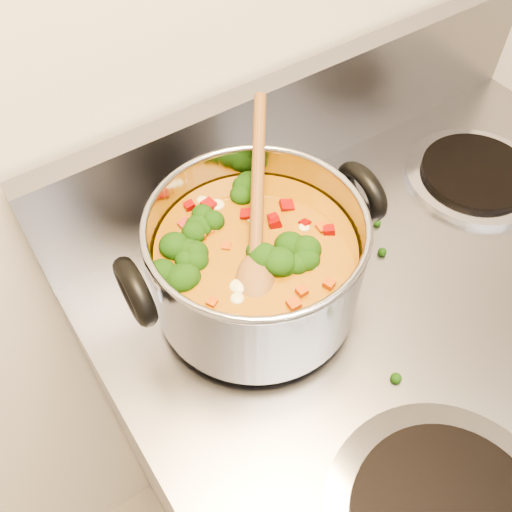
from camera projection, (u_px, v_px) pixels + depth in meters
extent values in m
cube|color=gray|center=(390.00, 450.00, 1.03)|extent=(0.77, 0.67, 0.92)
cube|color=gray|center=(306.00, 118.00, 0.76)|extent=(0.77, 0.03, 0.16)
cylinder|color=#A5A5AD|center=(262.00, 297.00, 0.68)|extent=(0.19, 0.19, 0.01)
cylinder|color=black|center=(262.00, 293.00, 0.67)|extent=(0.15, 0.15, 0.01)
cylinder|color=#A5A5AD|center=(475.00, 176.00, 0.80)|extent=(0.19, 0.19, 0.01)
cylinder|color=black|center=(476.00, 172.00, 0.80)|extent=(0.15, 0.15, 0.01)
cylinder|color=#9B9BA2|center=(256.00, 262.00, 0.62)|extent=(0.23, 0.23, 0.12)
torus|color=#9B9BA2|center=(256.00, 224.00, 0.57)|extent=(0.23, 0.23, 0.01)
cylinder|color=#96610D|center=(256.00, 271.00, 0.63)|extent=(0.21, 0.21, 0.09)
torus|color=black|center=(135.00, 291.00, 0.54)|extent=(0.03, 0.08, 0.08)
torus|color=black|center=(361.00, 192.00, 0.63)|extent=(0.03, 0.08, 0.08)
ellipsoid|color=black|center=(223.00, 194.00, 0.64)|extent=(0.04, 0.04, 0.03)
ellipsoid|color=black|center=(187.00, 236.00, 0.60)|extent=(0.04, 0.04, 0.03)
ellipsoid|color=black|center=(311.00, 275.00, 0.57)|extent=(0.04, 0.04, 0.03)
ellipsoid|color=black|center=(221.00, 210.00, 0.63)|extent=(0.04, 0.04, 0.03)
ellipsoid|color=black|center=(279.00, 211.00, 0.63)|extent=(0.04, 0.04, 0.03)
ellipsoid|color=black|center=(228.00, 210.00, 0.63)|extent=(0.04, 0.04, 0.03)
ellipsoid|color=black|center=(167.00, 265.00, 0.58)|extent=(0.04, 0.04, 0.03)
ellipsoid|color=black|center=(299.00, 235.00, 0.61)|extent=(0.04, 0.04, 0.03)
ellipsoid|color=black|center=(253.00, 202.00, 0.63)|extent=(0.04, 0.04, 0.03)
ellipsoid|color=black|center=(223.00, 287.00, 0.56)|extent=(0.04, 0.04, 0.03)
ellipsoid|color=black|center=(284.00, 218.00, 0.62)|extent=(0.04, 0.04, 0.03)
ellipsoid|color=maroon|center=(335.00, 219.00, 0.62)|extent=(0.01, 0.01, 0.01)
ellipsoid|color=maroon|center=(236.00, 303.00, 0.55)|extent=(0.01, 0.01, 0.01)
ellipsoid|color=maroon|center=(200.00, 205.00, 0.63)|extent=(0.01, 0.01, 0.01)
ellipsoid|color=maroon|center=(292.00, 212.00, 0.63)|extent=(0.01, 0.01, 0.01)
ellipsoid|color=maroon|center=(211.00, 270.00, 0.58)|extent=(0.01, 0.01, 0.01)
ellipsoid|color=maroon|center=(293.00, 308.00, 0.55)|extent=(0.01, 0.01, 0.01)
ellipsoid|color=maroon|center=(262.00, 280.00, 0.57)|extent=(0.01, 0.01, 0.01)
ellipsoid|color=maroon|center=(194.00, 243.00, 0.60)|extent=(0.01, 0.01, 0.01)
ellipsoid|color=maroon|center=(296.00, 284.00, 0.57)|extent=(0.01, 0.01, 0.01)
ellipsoid|color=maroon|center=(272.00, 265.00, 0.58)|extent=(0.01, 0.01, 0.01)
ellipsoid|color=#9F3A08|center=(252.00, 252.00, 0.59)|extent=(0.01, 0.01, 0.01)
ellipsoid|color=#9F3A08|center=(231.00, 198.00, 0.64)|extent=(0.01, 0.01, 0.01)
ellipsoid|color=#9F3A08|center=(319.00, 265.00, 0.58)|extent=(0.01, 0.01, 0.01)
ellipsoid|color=#9F3A08|center=(297.00, 261.00, 0.58)|extent=(0.01, 0.01, 0.01)
ellipsoid|color=#9F3A08|center=(325.00, 239.00, 0.60)|extent=(0.01, 0.01, 0.01)
ellipsoid|color=#9F3A08|center=(244.00, 184.00, 0.65)|extent=(0.01, 0.01, 0.01)
ellipsoid|color=#9F3A08|center=(189.00, 287.00, 0.56)|extent=(0.01, 0.01, 0.01)
ellipsoid|color=#9F3A08|center=(335.00, 278.00, 0.57)|extent=(0.01, 0.01, 0.01)
ellipsoid|color=#9F3A08|center=(264.00, 316.00, 0.54)|extent=(0.01, 0.01, 0.01)
ellipsoid|color=#9F3A08|center=(320.00, 236.00, 0.60)|extent=(0.01, 0.01, 0.01)
ellipsoid|color=beige|center=(173.00, 272.00, 0.58)|extent=(0.02, 0.02, 0.01)
ellipsoid|color=beige|center=(311.00, 255.00, 0.59)|extent=(0.02, 0.02, 0.01)
ellipsoid|color=beige|center=(233.00, 216.00, 0.62)|extent=(0.02, 0.02, 0.01)
ellipsoid|color=beige|center=(305.00, 222.00, 0.62)|extent=(0.02, 0.02, 0.01)
ellipsoid|color=beige|center=(291.00, 205.00, 0.63)|extent=(0.02, 0.02, 0.01)
ellipsoid|color=beige|center=(265.00, 209.00, 0.63)|extent=(0.02, 0.02, 0.01)
ellipsoid|color=beige|center=(245.00, 212.00, 0.63)|extent=(0.02, 0.02, 0.01)
ellipsoid|color=beige|center=(283.00, 271.00, 0.58)|extent=(0.02, 0.02, 0.01)
ellipsoid|color=beige|center=(256.00, 239.00, 0.60)|extent=(0.02, 0.02, 0.01)
ellipsoid|color=brown|center=(255.00, 283.00, 0.57)|extent=(0.07, 0.08, 0.03)
cylinder|color=brown|center=(258.00, 183.00, 0.61)|extent=(0.14, 0.19, 0.08)
ellipsoid|color=black|center=(143.00, 250.00, 0.72)|extent=(0.01, 0.01, 0.01)
ellipsoid|color=black|center=(315.00, 430.00, 0.58)|extent=(0.01, 0.01, 0.01)
ellipsoid|color=black|center=(112.00, 358.00, 0.63)|extent=(0.01, 0.01, 0.01)
ellipsoid|color=black|center=(206.00, 219.00, 0.76)|extent=(0.01, 0.01, 0.01)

